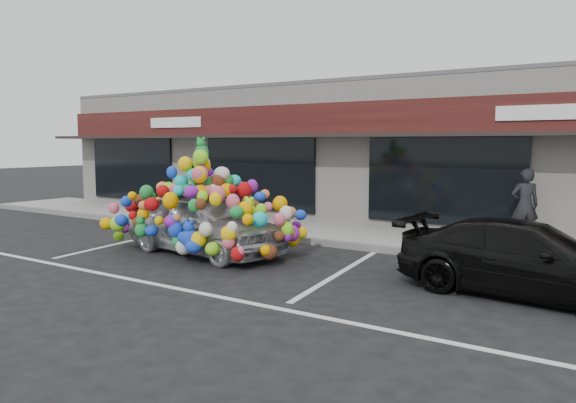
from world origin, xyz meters
The scene contains 10 objects.
ground centered at (0.00, 0.00, 0.00)m, with size 90.00×90.00×0.00m, color black.
shop_building centered at (0.00, 8.44, 2.16)m, with size 24.00×7.20×4.31m.
sidewalk centered at (0.00, 4.00, 0.07)m, with size 26.00×3.00×0.15m, color gray.
kerb centered at (0.00, 2.50, 0.07)m, with size 26.00×0.18×0.16m, color slate.
parking_stripe_left centered at (-3.20, 0.20, 0.00)m, with size 0.12×4.40×0.01m, color silver.
parking_stripe_mid centered at (2.80, 0.20, 0.00)m, with size 0.12×4.40×0.01m, color silver.
lane_line centered at (2.00, -2.30, 0.00)m, with size 14.00×0.12×0.01m, color silver.
toy_car centered at (-0.59, 0.20, 0.85)m, with size 2.94×4.52×2.51m.
black_sedan centered at (6.03, 0.49, 0.60)m, with size 4.12×1.68×1.20m, color black.
pedestrian_a centered at (5.14, 4.86, 1.00)m, with size 0.62×0.41×1.71m, color black.
Camera 1 is at (7.73, -8.95, 2.45)m, focal length 35.00 mm.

